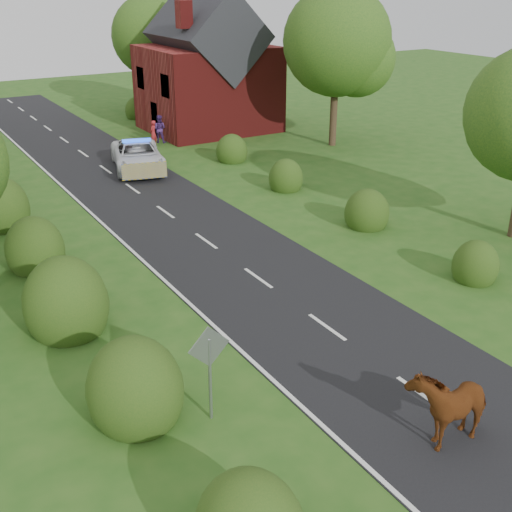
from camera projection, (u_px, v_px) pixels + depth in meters
ground at (422, 395)px, 16.29m from camera, size 120.00×120.00×0.00m
road at (175, 219)px, 28.02m from camera, size 6.00×70.00×0.02m
road_markings at (160, 241)px, 25.63m from camera, size 4.96×70.00×0.01m
hedgerow_left at (41, 262)px, 22.04m from camera, size 2.75×50.41×3.00m
hedgerow_right at (349, 206)px, 27.97m from camera, size 2.10×45.78×2.10m
tree_right_b at (342, 46)px, 37.76m from camera, size 6.56×6.40×9.40m
tree_right_c at (156, 39)px, 48.14m from camera, size 6.15×6.00×8.58m
road_sign at (209, 360)px, 14.81m from camera, size 1.06×0.08×2.53m
house at (208, 73)px, 42.73m from camera, size 8.00×7.40×9.17m
cow at (448, 407)px, 14.61m from camera, size 2.23×1.22×1.56m
police_van at (138, 156)px, 34.84m from camera, size 3.85×5.98×1.67m
pedestrian_red at (153, 133)px, 39.73m from camera, size 0.67×0.65×1.56m
pedestrian_purple at (159, 129)px, 40.38m from camera, size 1.07×1.05×1.74m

